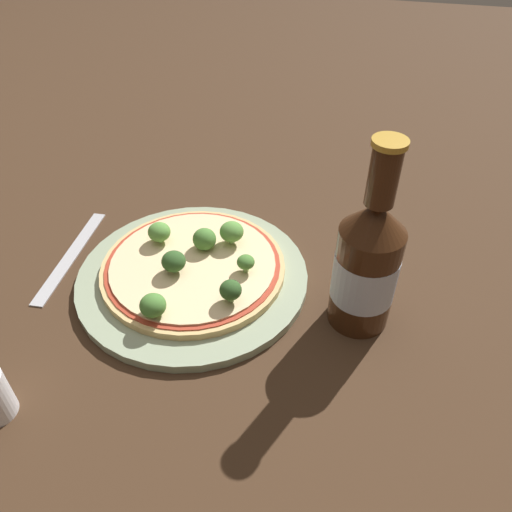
% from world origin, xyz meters
% --- Properties ---
extents(ground_plane, '(3.00, 3.00, 0.00)m').
position_xyz_m(ground_plane, '(0.00, 0.00, 0.00)').
color(ground_plane, '#3D2819').
extents(plate, '(0.30, 0.30, 0.01)m').
position_xyz_m(plate, '(-0.01, -0.01, 0.01)').
color(plate, '#93A384').
rests_on(plate, ground_plane).
extents(pizza, '(0.24, 0.24, 0.01)m').
position_xyz_m(pizza, '(-0.01, -0.00, 0.02)').
color(pizza, tan).
rests_on(pizza, plate).
extents(broccoli_floret_0, '(0.03, 0.03, 0.03)m').
position_xyz_m(broccoli_floret_0, '(0.00, 0.03, 0.04)').
color(broccoli_floret_0, '#89A866').
rests_on(broccoli_floret_0, pizza).
extents(broccoli_floret_1, '(0.03, 0.03, 0.03)m').
position_xyz_m(broccoli_floret_1, '(-0.06, 0.03, 0.04)').
color(broccoli_floret_1, '#89A866').
rests_on(broccoli_floret_1, pizza).
extents(broccoli_floret_2, '(0.03, 0.03, 0.03)m').
position_xyz_m(broccoli_floret_2, '(0.06, -0.06, 0.04)').
color(broccoli_floret_2, '#89A866').
rests_on(broccoli_floret_2, pizza).
extents(broccoli_floret_3, '(0.03, 0.03, 0.03)m').
position_xyz_m(broccoli_floret_3, '(0.03, 0.05, 0.04)').
color(broccoli_floret_3, '#89A866').
rests_on(broccoli_floret_3, pizza).
extents(broccoli_floret_4, '(0.03, 0.03, 0.03)m').
position_xyz_m(broccoli_floret_4, '(-0.02, -0.10, 0.04)').
color(broccoli_floret_4, '#89A866').
rests_on(broccoli_floret_4, pizza).
extents(broccoli_floret_5, '(0.03, 0.03, 0.03)m').
position_xyz_m(broccoli_floret_5, '(-0.02, -0.02, 0.04)').
color(broccoli_floret_5, '#89A866').
rests_on(broccoli_floret_5, pizza).
extents(broccoli_floret_6, '(0.02, 0.02, 0.02)m').
position_xyz_m(broccoli_floret_6, '(0.06, -0.00, 0.04)').
color(broccoli_floret_6, '#89A866').
rests_on(broccoli_floret_6, pizza).
extents(beer_bottle, '(0.07, 0.07, 0.24)m').
position_xyz_m(beer_bottle, '(0.21, -0.02, 0.09)').
color(beer_bottle, '#381E0F').
rests_on(beer_bottle, ground_plane).
extents(fork, '(0.03, 0.20, 0.00)m').
position_xyz_m(fork, '(-0.19, -0.00, 0.00)').
color(fork, '#B2B2B7').
rests_on(fork, ground_plane).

